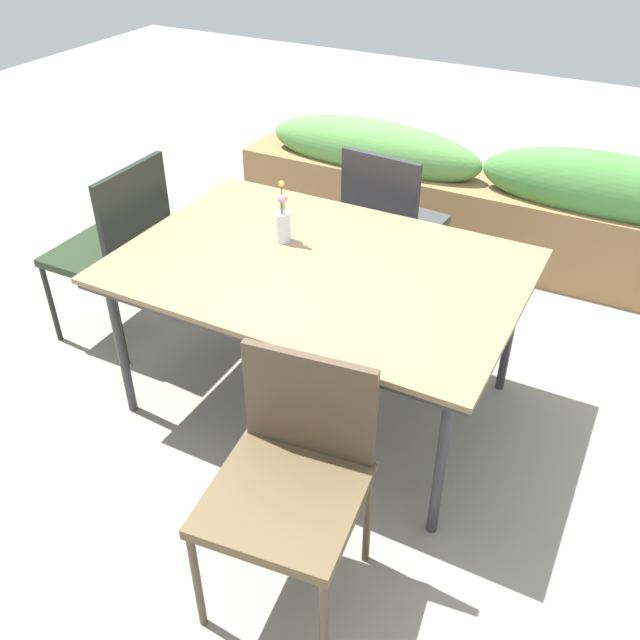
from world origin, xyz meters
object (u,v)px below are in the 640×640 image
object	(u,v)px
dining_table	(320,272)
chair_end_left	(118,243)
chair_far_side	(389,219)
flower_vase	(283,223)
chair_near_right	(293,471)
planter_box	(480,202)

from	to	relation	value
dining_table	chair_end_left	xyz separation A→B (m)	(-1.14, 0.00, -0.15)
chair_far_side	flower_vase	distance (m)	0.85
dining_table	flower_vase	bearing A→B (deg)	156.46
chair_end_left	chair_near_right	bearing A→B (deg)	-121.11
dining_table	flower_vase	size ratio (longest dim) A/B	5.87
dining_table	chair_near_right	world-z (taller)	chair_near_right
chair_near_right	chair_far_side	world-z (taller)	chair_far_side
chair_far_side	dining_table	bearing A→B (deg)	-81.92
chair_near_right	flower_vase	xyz separation A→B (m)	(-0.60, 0.99, 0.30)
dining_table	planter_box	bearing A→B (deg)	82.00
chair_near_right	flower_vase	size ratio (longest dim) A/B	3.12
dining_table	flower_vase	xyz separation A→B (m)	(-0.24, 0.10, 0.13)
flower_vase	chair_far_side	bearing A→B (deg)	76.42
planter_box	chair_near_right	bearing A→B (deg)	-86.98
chair_near_right	chair_end_left	bearing A→B (deg)	-37.40
chair_end_left	chair_near_right	world-z (taller)	chair_end_left
planter_box	chair_end_left	bearing A→B (deg)	-129.59
chair_far_side	flower_vase	bearing A→B (deg)	-98.63
dining_table	planter_box	xyz separation A→B (m)	(0.23, 1.66, -0.32)
chair_end_left	flower_vase	world-z (taller)	flower_vase
chair_far_side	chair_near_right	bearing A→B (deg)	-71.84
chair_near_right	chair_far_side	bearing A→B (deg)	-83.63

